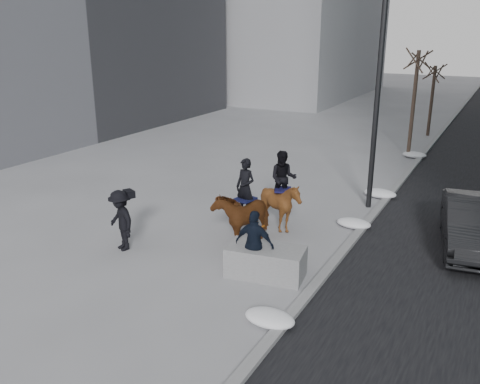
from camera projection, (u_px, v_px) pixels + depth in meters
The scene contains 12 objects.
ground at pixel (220, 255), 14.14m from camera, with size 120.00×120.00×0.00m, color gray.
curb at pixel (404, 178), 21.12m from camera, with size 0.25×90.00×0.12m, color gray.
planter at pixel (266, 262), 12.85m from camera, with size 1.95×0.97×0.78m, color gray.
car_near at pixel (473, 224), 14.39m from camera, with size 1.54×4.41×1.45m, color black.
tree_near at pixel (414, 99), 23.86m from camera, with size 1.20×1.20×5.58m, color #3C2F23, non-canonical shape.
tree_far at pixel (432, 97), 28.87m from camera, with size 1.20×1.20×4.40m, color #392822, non-canonical shape.
mounted_left at pixel (243, 212), 14.76m from camera, with size 1.24×2.06×2.48m.
mounted_right at pixel (281, 199), 15.56m from camera, with size 1.76×1.86×2.51m.
feeder at pixel (255, 244), 12.69m from camera, with size 1.05×0.88×1.75m.
camera_crew at pixel (121, 220), 14.24m from camera, with size 1.30×1.06×1.75m.
lamppost at pixel (378, 61), 16.14m from camera, with size 0.25×2.76×9.09m.
snow_piles at pixel (370, 205), 17.64m from camera, with size 1.19×17.12×0.30m.
Camera 1 is at (6.64, -11.06, 6.07)m, focal length 38.00 mm.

